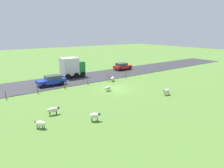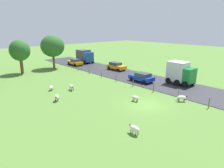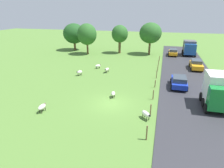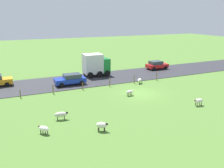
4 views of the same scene
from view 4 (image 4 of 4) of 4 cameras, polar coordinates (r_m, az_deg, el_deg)
ground_plane at (r=30.34m, az=6.80°, el=-2.29°), size 160.00×160.00×0.00m
road_strip at (r=38.04m, az=-0.19°, el=1.66°), size 8.00×80.00×0.06m
sheep_0 at (r=29.27m, az=4.27°, el=-1.93°), size 0.61×1.10×0.71m
sheep_1 at (r=20.85m, az=-16.07°, el=-10.24°), size 1.02×0.98×0.71m
sheep_2 at (r=27.64m, az=20.03°, el=-3.82°), size 0.52×1.18×0.81m
sheep_3 at (r=23.10m, az=-12.14°, el=-7.14°), size 0.70×1.32×0.78m
sheep_4 at (r=34.65m, az=6.65°, el=0.98°), size 1.11×1.16×0.78m
sheep_5 at (r=20.49m, az=-2.50°, el=-9.81°), size 0.94×1.07×0.82m
fence_post_0 at (r=36.59m, az=10.64°, el=1.78°), size 0.12×0.12×1.29m
fence_post_1 at (r=34.58m, az=5.33°, el=1.11°), size 0.12×0.12×1.23m
fence_post_2 at (r=32.90m, az=-0.57°, el=0.34°), size 0.12×0.12×1.16m
fence_post_3 at (r=31.63m, az=-7.02°, el=-0.56°), size 0.12×0.12×1.02m
fence_post_4 at (r=30.74m, az=-13.94°, el=-1.23°), size 0.12×0.12×1.21m
fence_post_5 at (r=30.39m, az=-21.13°, el=-2.23°), size 0.12×0.12×1.04m
truck_1 at (r=38.55m, az=-3.96°, el=4.68°), size 2.64×4.08×3.57m
car_0 at (r=34.16m, az=-9.88°, el=1.17°), size 2.12×4.30×1.52m
car_3 at (r=44.34m, az=10.65°, el=4.53°), size 2.09×3.95×1.50m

